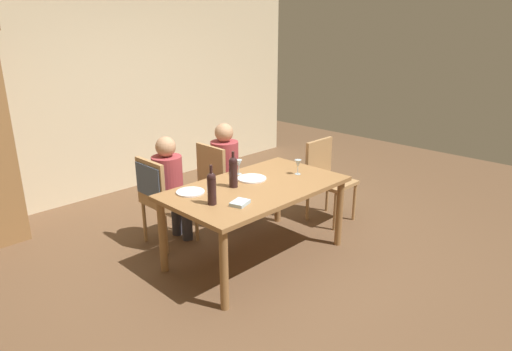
{
  "coord_description": "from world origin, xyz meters",
  "views": [
    {
      "loc": [
        -2.77,
        -2.73,
        2.15
      ],
      "look_at": [
        0.0,
        0.0,
        0.84
      ],
      "focal_mm": 31.44,
      "sensor_mm": 36.0,
      "label": 1
    }
  ],
  "objects_px": {
    "wine_glass_centre": "(239,164)",
    "dining_table": "(256,194)",
    "chair_right_end": "(326,174)",
    "wine_bottle_tall_green": "(212,187)",
    "chair_far_right": "(219,178)",
    "dinner_plate_guest_left": "(252,178)",
    "person_woman_host": "(170,182)",
    "wine_bottle_dark_red": "(233,171)",
    "wine_glass_near_left": "(298,164)",
    "person_man_bearded": "(226,165)",
    "dinner_plate_host": "(190,192)",
    "chair_far_left": "(158,191)"
  },
  "relations": [
    {
      "from": "chair_right_end",
      "to": "wine_glass_centre",
      "type": "distance_m",
      "value": 1.18
    },
    {
      "from": "wine_glass_centre",
      "to": "dining_table",
      "type": "bearing_deg",
      "value": -108.49
    },
    {
      "from": "person_woman_host",
      "to": "person_man_bearded",
      "type": "height_order",
      "value": "person_man_bearded"
    },
    {
      "from": "chair_far_left",
      "to": "wine_bottle_tall_green",
      "type": "distance_m",
      "value": 0.97
    },
    {
      "from": "dinner_plate_host",
      "to": "person_woman_host",
      "type": "bearing_deg",
      "value": 72.45
    },
    {
      "from": "dining_table",
      "to": "chair_far_left",
      "type": "xyz_separation_m",
      "value": [
        -0.5,
        0.87,
        -0.06
      ]
    },
    {
      "from": "dinner_plate_guest_left",
      "to": "person_man_bearded",
      "type": "bearing_deg",
      "value": 66.89
    },
    {
      "from": "wine_glass_centre",
      "to": "dinner_plate_host",
      "type": "height_order",
      "value": "wine_glass_centre"
    },
    {
      "from": "dining_table",
      "to": "wine_bottle_tall_green",
      "type": "distance_m",
      "value": 0.62
    },
    {
      "from": "chair_far_right",
      "to": "dinner_plate_guest_left",
      "type": "distance_m",
      "value": 0.76
    },
    {
      "from": "person_woman_host",
      "to": "dinner_plate_guest_left",
      "type": "relative_size",
      "value": 4.0
    },
    {
      "from": "dinner_plate_host",
      "to": "dinner_plate_guest_left",
      "type": "height_order",
      "value": "same"
    },
    {
      "from": "person_woman_host",
      "to": "dinner_plate_guest_left",
      "type": "distance_m",
      "value": 0.85
    },
    {
      "from": "wine_glass_centre",
      "to": "person_man_bearded",
      "type": "bearing_deg",
      "value": 60.57
    },
    {
      "from": "chair_right_end",
      "to": "dinner_plate_guest_left",
      "type": "relative_size",
      "value": 3.29
    },
    {
      "from": "wine_bottle_dark_red",
      "to": "dinner_plate_host",
      "type": "height_order",
      "value": "wine_bottle_dark_red"
    },
    {
      "from": "chair_far_right",
      "to": "wine_bottle_dark_red",
      "type": "bearing_deg",
      "value": -31.81
    },
    {
      "from": "chair_right_end",
      "to": "wine_glass_near_left",
      "type": "xyz_separation_m",
      "value": [
        -0.69,
        -0.15,
        0.31
      ]
    },
    {
      "from": "wine_glass_centre",
      "to": "dinner_plate_host",
      "type": "xyz_separation_m",
      "value": [
        -0.66,
        -0.07,
        -0.1
      ]
    },
    {
      "from": "wine_bottle_dark_red",
      "to": "dinner_plate_host",
      "type": "bearing_deg",
      "value": 156.67
    },
    {
      "from": "wine_glass_near_left",
      "to": "wine_bottle_tall_green",
      "type": "bearing_deg",
      "value": 179.82
    },
    {
      "from": "chair_right_end",
      "to": "dinner_plate_host",
      "type": "distance_m",
      "value": 1.79
    },
    {
      "from": "dining_table",
      "to": "chair_far_right",
      "type": "bearing_deg",
      "value": 71.3
    },
    {
      "from": "dinner_plate_host",
      "to": "wine_bottle_dark_red",
      "type": "bearing_deg",
      "value": -23.33
    },
    {
      "from": "dining_table",
      "to": "dinner_plate_guest_left",
      "type": "xyz_separation_m",
      "value": [
        0.1,
        0.16,
        0.09
      ]
    },
    {
      "from": "chair_right_end",
      "to": "wine_bottle_tall_green",
      "type": "distance_m",
      "value": 1.84
    },
    {
      "from": "person_man_bearded",
      "to": "dining_table",
      "type": "bearing_deg",
      "value": -25.13
    },
    {
      "from": "wine_bottle_tall_green",
      "to": "person_woman_host",
      "type": "bearing_deg",
      "value": 76.61
    },
    {
      "from": "dining_table",
      "to": "dinner_plate_guest_left",
      "type": "relative_size",
      "value": 6.04
    },
    {
      "from": "chair_right_end",
      "to": "wine_bottle_dark_red",
      "type": "relative_size",
      "value": 2.74
    },
    {
      "from": "chair_far_right",
      "to": "wine_bottle_tall_green",
      "type": "height_order",
      "value": "wine_bottle_tall_green"
    },
    {
      "from": "dining_table",
      "to": "person_woman_host",
      "type": "xyz_separation_m",
      "value": [
        -0.35,
        0.87,
        -0.0
      ]
    },
    {
      "from": "wine_bottle_dark_red",
      "to": "wine_glass_near_left",
      "type": "height_order",
      "value": "wine_bottle_dark_red"
    },
    {
      "from": "chair_right_end",
      "to": "wine_bottle_tall_green",
      "type": "height_order",
      "value": "wine_bottle_tall_green"
    },
    {
      "from": "dining_table",
      "to": "dinner_plate_guest_left",
      "type": "height_order",
      "value": "dinner_plate_guest_left"
    },
    {
      "from": "person_man_bearded",
      "to": "dinner_plate_host",
      "type": "relative_size",
      "value": 4.51
    },
    {
      "from": "dining_table",
      "to": "dinner_plate_host",
      "type": "distance_m",
      "value": 0.62
    },
    {
      "from": "wine_glass_near_left",
      "to": "wine_bottle_dark_red",
      "type": "bearing_deg",
      "value": 165.11
    },
    {
      "from": "wine_bottle_tall_green",
      "to": "dinner_plate_host",
      "type": "distance_m",
      "value": 0.37
    },
    {
      "from": "chair_far_right",
      "to": "chair_right_end",
      "type": "xyz_separation_m",
      "value": [
        0.93,
        -0.78,
        0.0
      ]
    },
    {
      "from": "wine_bottle_dark_red",
      "to": "wine_glass_centre",
      "type": "bearing_deg",
      "value": 39.1
    },
    {
      "from": "person_man_bearded",
      "to": "wine_bottle_tall_green",
      "type": "distance_m",
      "value": 1.36
    },
    {
      "from": "chair_far_left",
      "to": "wine_bottle_tall_green",
      "type": "height_order",
      "value": "wine_bottle_tall_green"
    },
    {
      "from": "chair_far_right",
      "to": "wine_glass_near_left",
      "type": "xyz_separation_m",
      "value": [
        0.24,
        -0.92,
        0.31
      ]
    },
    {
      "from": "dining_table",
      "to": "chair_right_end",
      "type": "xyz_separation_m",
      "value": [
        1.22,
        0.09,
        -0.12
      ]
    },
    {
      "from": "wine_glass_centre",
      "to": "chair_right_end",
      "type": "bearing_deg",
      "value": -13.8
    },
    {
      "from": "dining_table",
      "to": "dinner_plate_host",
      "type": "bearing_deg",
      "value": 151.86
    },
    {
      "from": "dining_table",
      "to": "wine_bottle_dark_red",
      "type": "bearing_deg",
      "value": 142.46
    },
    {
      "from": "dining_table",
      "to": "chair_far_right",
      "type": "xyz_separation_m",
      "value": [
        0.29,
        0.87,
        -0.12
      ]
    },
    {
      "from": "person_man_bearded",
      "to": "wine_glass_near_left",
      "type": "distance_m",
      "value": 0.95
    }
  ]
}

